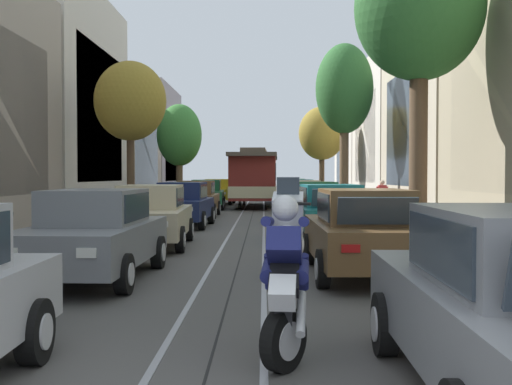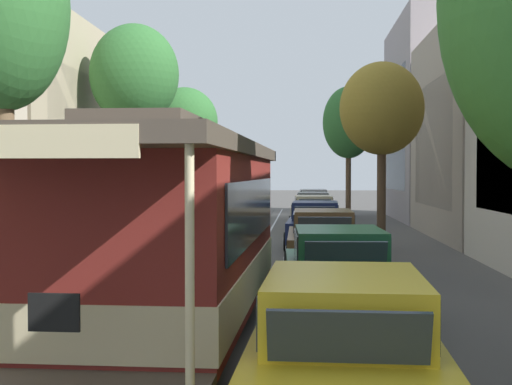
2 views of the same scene
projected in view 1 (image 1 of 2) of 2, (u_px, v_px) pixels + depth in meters
The scene contains 25 objects.
ground_plane at pixel (251, 220), 24.99m from camera, with size 160.00×160.00×0.00m, color #4C4947.
trolley_track_rails at pixel (252, 214), 28.52m from camera, with size 1.14×63.32×0.01m.
building_facade_left at pixel (41, 111), 27.14m from camera, with size 5.22×55.02×10.78m.
building_facade_right at pixel (465, 121), 27.73m from camera, with size 5.94×55.02×9.18m.
parked_car_grey_second_left at pixel (94, 234), 10.78m from camera, with size 2.07×4.39×1.58m.
parked_car_beige_mid_left at pixel (151, 215), 15.75m from camera, with size 2.13×4.42×1.58m.
parked_car_navy_fourth_left at pixel (182, 204), 21.78m from camera, with size 2.09×4.40×1.58m.
parked_car_brown_fifth_left at pixel (196, 198), 27.07m from camera, with size 2.02×4.37×1.58m.
parked_car_green_sixth_left at pixel (206, 194), 33.11m from camera, with size 2.11×4.41×1.58m.
parked_car_yellow_far_left at pixel (218, 191), 38.66m from camera, with size 2.10×4.40×1.58m.
parked_car_brown_second_right at pixel (363, 232), 11.19m from camera, with size 2.04×4.38×1.58m.
parked_car_teal_mid_right at pixel (329, 213), 16.96m from camera, with size 2.15×4.42×1.58m.
parked_car_green_fourth_right at pixel (315, 202), 23.35m from camera, with size 2.05×4.38×1.58m.
parked_car_beige_fifth_right at pixel (304, 196), 29.73m from camera, with size 2.01×4.36×1.58m.
parked_car_teal_sixth_right at pixel (298, 193), 35.48m from camera, with size 2.12×4.41×1.58m.
parked_car_green_far_right at pixel (294, 190), 42.31m from camera, with size 2.04×4.38×1.58m.
street_tree_kerb_left_second at pixel (130, 102), 22.80m from camera, with size 2.68×2.24×6.08m.
street_tree_kerb_left_mid at pixel (179, 136), 38.06m from camera, with size 2.80×2.52×6.24m.
street_tree_kerb_right_second at pixel (419, 11), 17.09m from camera, with size 3.62×3.19×8.56m.
street_tree_kerb_right_mid at pixel (344, 91), 30.40m from camera, with size 2.86×2.82×8.36m.
street_tree_kerb_right_fourth at pixel (322, 134), 41.64m from camera, with size 3.15×2.94×6.49m.
cable_car_trolley at pixel (255, 178), 34.96m from camera, with size 2.77×9.17×3.28m.
motorcycle_with_rider at pixel (286, 264), 6.11m from camera, with size 0.54×1.85×1.82m.
pedestrian_on_left_pavement at pixel (382, 195), 28.35m from camera, with size 0.55×0.24×1.60m.
fire_hydrant at pixel (466, 256), 10.76m from camera, with size 0.40×0.22×0.84m.
Camera 1 is at (0.53, -2.82, 1.84)m, focal length 43.02 mm.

